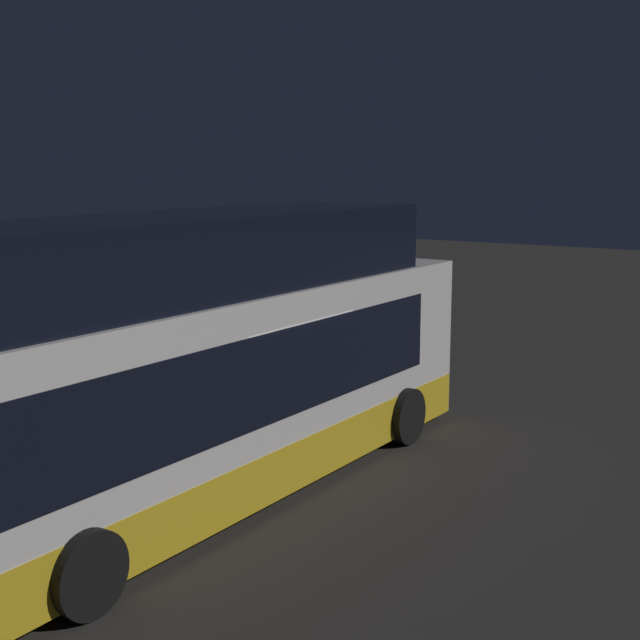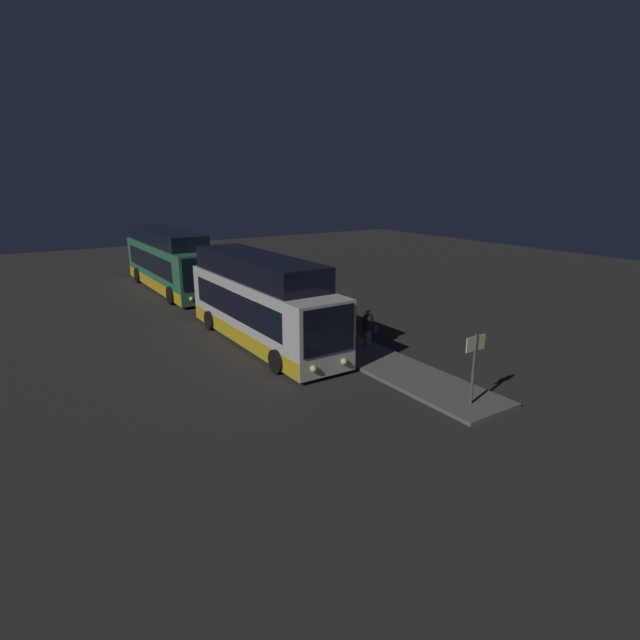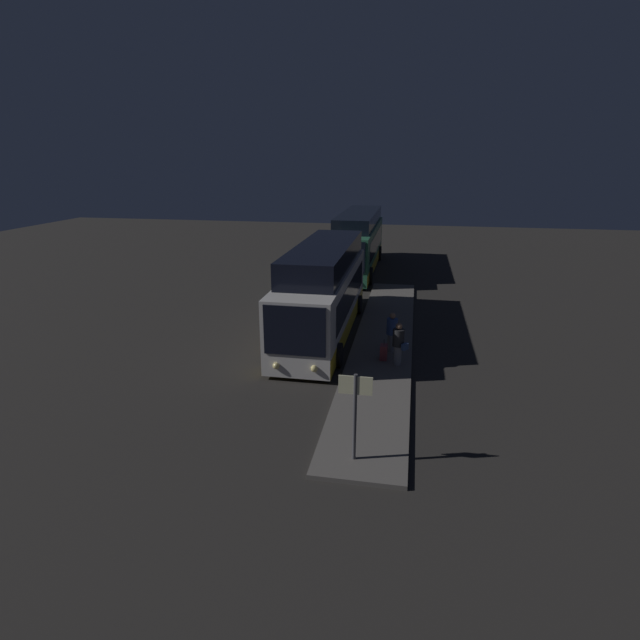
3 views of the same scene
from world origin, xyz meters
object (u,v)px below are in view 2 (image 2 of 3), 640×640
at_px(passenger_boarding, 345,322).
at_px(passenger_waiting, 368,327).
at_px(suitcase, 352,339).
at_px(bus_lead, 261,305).
at_px(sign_post, 474,359).
at_px(bus_second, 169,263).

relative_size(passenger_boarding, passenger_waiting, 0.99).
distance_m(passenger_boarding, suitcase, 1.09).
xyz_separation_m(bus_lead, passenger_boarding, (2.09, 3.17, -0.77)).
bearing_deg(passenger_waiting, suitcase, -91.57).
distance_m(bus_lead, passenger_boarding, 3.88).
bearing_deg(passenger_boarding, bus_lead, 155.78).
height_order(suitcase, sign_post, sign_post).
height_order(bus_lead, passenger_waiting, bus_lead).
bearing_deg(passenger_boarding, passenger_waiting, -67.80).
xyz_separation_m(passenger_boarding, suitcase, (0.90, -0.25, -0.56)).
bearing_deg(bus_lead, passenger_waiting, 45.53).
bearing_deg(sign_post, suitcase, 177.37).
bearing_deg(suitcase, passenger_boarding, 164.46).
bearing_deg(suitcase, sign_post, -2.63).
distance_m(bus_second, passenger_waiting, 17.45).
distance_m(bus_lead, passenger_waiting, 4.92).
xyz_separation_m(bus_second, sign_post, (23.55, 2.60, -0.11)).
xyz_separation_m(bus_lead, suitcase, (2.99, 2.92, -1.33)).
distance_m(bus_lead, sign_post, 10.21).
bearing_deg(passenger_waiting, sign_post, 27.68).
xyz_separation_m(passenger_waiting, sign_post, (6.47, -0.87, 0.69)).
height_order(passenger_boarding, suitcase, passenger_boarding).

